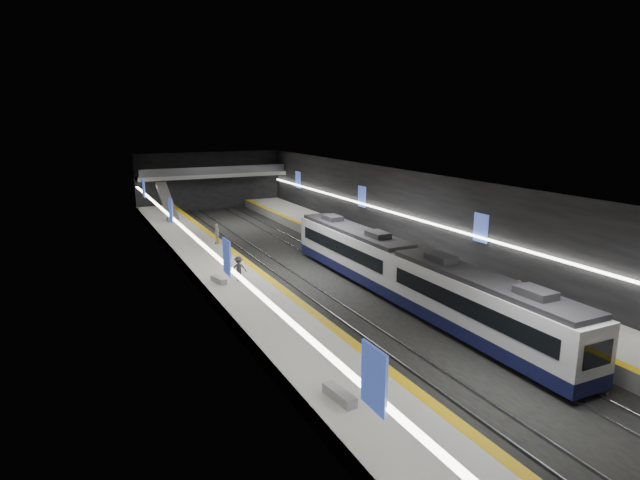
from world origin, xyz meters
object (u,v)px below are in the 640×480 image
bench_left_near (339,395)px  escalator (167,201)px  bench_right_far (411,247)px  passenger_right_a (518,294)px  passenger_left_a (217,234)px  bench_left_far (219,280)px  bench_right_near (418,252)px  passenger_left_b (239,269)px  train (406,272)px

bench_left_near → escalator: bearing=81.4°
bench_right_far → passenger_right_a: passenger_right_a is taller
escalator → bench_left_near: size_ratio=4.17×
escalator → passenger_left_a: escalator is taller
escalator → bench_left_far: escalator is taller
escalator → bench_left_near: bearing=-91.5°
bench_left_far → bench_right_near: (17.87, 0.46, 0.04)m
bench_left_far → passenger_left_a: 12.49m
escalator → bench_left_far: (-1.42, -27.93, -1.70)m
passenger_left_a → passenger_left_b: 12.30m
bench_left_near → bench_right_far: bench_left_near is taller
bench_left_near → passenger_left_a: passenger_left_a is taller
bench_right_near → passenger_right_a: bearing=-118.9°
bench_right_far → passenger_left_a: size_ratio=0.93×
escalator → bench_right_near: escalator is taller
bench_right_near → bench_right_far: (0.55, 1.82, -0.03)m
bench_left_near → passenger_right_a: 16.10m
bench_left_far → passenger_left_b: (1.49, -0.12, 0.71)m
bench_left_near → bench_right_far: bearing=41.6°
train → passenger_left_b: (-9.92, 6.90, -0.29)m
passenger_right_a → passenger_left_a: (-12.35, 25.42, 0.02)m
bench_left_far → passenger_left_b: size_ratio=0.91×
bench_right_far → passenger_left_b: passenger_left_b is taller
train → escalator: (-10.00, 34.95, 0.70)m
bench_right_far → passenger_left_b: size_ratio=0.97×
passenger_right_a → passenger_left_b: 19.26m
bench_left_far → passenger_left_a: size_ratio=0.88×
bench_right_far → passenger_left_a: 18.16m
escalator → passenger_left_b: (0.08, -28.05, -0.99)m
bench_left_far → bench_right_far: bench_right_far is taller
escalator → passenger_right_a: 43.63m
bench_left_far → bench_right_far: size_ratio=0.94×
bench_right_near → passenger_right_a: size_ratio=1.10×
bench_right_near → passenger_left_b: 16.40m
bench_right_near → passenger_left_a: size_ratio=1.07×
bench_right_far → passenger_left_b: bearing=-154.1°
escalator → bench_right_near: 32.06m
bench_left_near → bench_left_far: bench_left_near is taller
bench_right_near → passenger_left_a: bearing=122.7°
passenger_left_b → bench_left_far: bearing=8.4°
bench_right_far → passenger_left_b: (-16.92, -2.40, 0.69)m
bench_left_near → passenger_right_a: passenger_right_a is taller
escalator → bench_right_far: (17.00, -25.65, -1.68)m
bench_right_near → passenger_left_b: (-16.38, -0.58, 0.66)m
bench_left_near → passenger_left_b: size_ratio=1.06×
escalator → bench_right_far: bearing=-56.5°
bench_left_near → passenger_left_b: passenger_left_b is taller
bench_left_far → bench_right_near: size_ratio=0.82×
train → passenger_left_a: (-8.27, 19.09, -0.25)m
bench_right_near → passenger_right_a: passenger_right_a is taller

